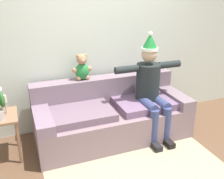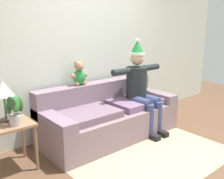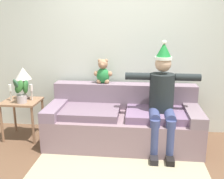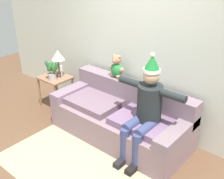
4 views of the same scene
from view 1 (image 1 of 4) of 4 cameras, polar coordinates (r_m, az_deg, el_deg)
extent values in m
plane|color=brown|center=(3.19, 6.75, -18.69)|extent=(10.00, 10.00, 0.00)
cube|color=silver|center=(3.93, -3.03, 11.17)|extent=(7.00, 0.10, 2.70)
cube|color=gray|center=(3.79, 0.14, -7.44)|extent=(2.19, 0.92, 0.44)
cube|color=slate|center=(3.90, -1.67, 0.17)|extent=(2.19, 0.24, 0.39)
cube|color=slate|center=(3.46, -15.32, -5.76)|extent=(0.22, 0.92, 0.14)
cube|color=slate|center=(4.08, 13.11, -1.23)|extent=(0.22, 0.92, 0.14)
cube|color=slate|center=(3.49, -7.14, -5.25)|extent=(0.87, 0.65, 0.10)
cube|color=slate|center=(3.81, 7.33, -2.85)|extent=(0.87, 0.65, 0.10)
cylinder|color=#212728|center=(3.74, 7.97, 1.77)|extent=(0.34, 0.34, 0.52)
sphere|color=tan|center=(3.63, 8.29, 7.72)|extent=(0.22, 0.22, 0.22)
cylinder|color=white|center=(3.61, 8.35, 8.91)|extent=(0.23, 0.23, 0.04)
cone|color=#19772F|center=(3.59, 8.45, 10.62)|extent=(0.21, 0.21, 0.20)
sphere|color=white|center=(3.57, 8.54, 12.20)|extent=(0.06, 0.06, 0.06)
cylinder|color=#39416F|center=(3.63, 7.88, -3.28)|extent=(0.14, 0.40, 0.14)
cylinder|color=#39416F|center=(3.60, 9.19, -8.44)|extent=(0.13, 0.13, 0.54)
cube|color=black|center=(3.67, 9.61, -12.14)|extent=(0.10, 0.24, 0.08)
cylinder|color=#39416F|center=(3.73, 10.58, -2.79)|extent=(0.14, 0.40, 0.14)
cylinder|color=#39416F|center=(3.70, 11.91, -7.80)|extent=(0.13, 0.13, 0.54)
cube|color=black|center=(3.76, 12.30, -11.43)|extent=(0.10, 0.24, 0.08)
cylinder|color=#212728|center=(3.53, 3.28, 4.48)|extent=(0.34, 0.10, 0.10)
cylinder|color=#212728|center=(3.85, 12.60, 5.44)|extent=(0.34, 0.10, 0.10)
ellipsoid|color=#28803C|center=(3.71, -6.65, 3.99)|extent=(0.20, 0.16, 0.24)
sphere|color=#A57A59|center=(3.66, -6.77, 6.68)|extent=(0.15, 0.15, 0.15)
sphere|color=#A57A59|center=(3.60, -6.52, 6.31)|extent=(0.07, 0.07, 0.07)
sphere|color=#A57A59|center=(3.63, -7.61, 7.40)|extent=(0.05, 0.05, 0.05)
sphere|color=#A57A59|center=(3.66, -6.00, 7.57)|extent=(0.05, 0.05, 0.05)
sphere|color=#A57A59|center=(3.67, -8.25, 4.25)|extent=(0.08, 0.08, 0.08)
sphere|color=#A57A59|center=(3.69, -7.37, 2.50)|extent=(0.08, 0.08, 0.08)
sphere|color=#A57A59|center=(3.72, -5.10, 4.62)|extent=(0.08, 0.08, 0.08)
sphere|color=#A57A59|center=(3.72, -5.58, 2.72)|extent=(0.08, 0.08, 0.08)
cylinder|color=#90674B|center=(3.41, -20.01, -11.19)|extent=(0.04, 0.04, 0.57)
cylinder|color=#90674B|center=(3.77, -20.27, -7.97)|extent=(0.04, 0.04, 0.57)
ellipsoid|color=#2C642B|center=(3.26, -23.21, -2.27)|extent=(0.06, 0.11, 0.18)
cylinder|color=beige|center=(3.45, -22.45, -3.81)|extent=(0.02, 0.02, 0.15)
cylinder|color=white|center=(3.41, -22.74, -1.94)|extent=(0.04, 0.04, 0.10)
cube|color=tan|center=(3.15, 7.21, -19.18)|extent=(2.15, 1.16, 0.01)
camera|label=2|loc=(1.28, -96.08, -18.86)|focal=41.14mm
camera|label=3|loc=(1.52, 82.22, -9.29)|focal=41.36mm
camera|label=4|loc=(3.55, 70.24, 17.17)|focal=44.72mm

